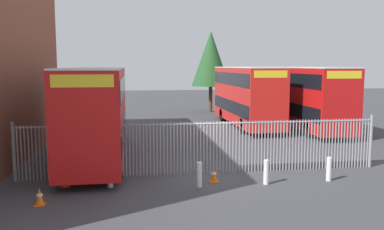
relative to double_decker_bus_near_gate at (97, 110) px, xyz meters
The scene contains 13 objects.
ground_plane 7.08m from the double_decker_bus_near_gate, 45.02° to the left, with size 100.00×100.00×0.00m, color #3D3D42.
palisade_fence 5.80m from the double_decker_bus_near_gate, 35.54° to the right, with size 15.25×0.14×2.35m.
double_decker_bus_near_gate is the anchor object (origin of this frame).
double_decker_bus_behind_fence_left 13.87m from the double_decker_bus_near_gate, 43.41° to the left, with size 2.54×10.81×4.42m.
double_decker_bus_behind_fence_right 15.60m from the double_decker_bus_near_gate, 28.39° to the left, with size 2.54×10.81×4.42m.
bollard_near_left 5.12m from the double_decker_bus_near_gate, 80.11° to the right, with size 0.20×0.20×0.95m, color silver.
bollard_center_front 6.88m from the double_decker_bus_near_gate, 51.47° to the right, with size 0.20×0.20×0.95m, color silver.
bollard_near_right 8.68m from the double_decker_bus_near_gate, 37.66° to the right, with size 0.20×0.20×0.95m, color silver.
bollard_far_right 10.78m from the double_decker_bus_near_gate, 28.67° to the right, with size 0.20×0.20×0.95m, color silver.
traffic_cone_by_gate 6.83m from the double_decker_bus_near_gate, 102.09° to the right, with size 0.34×0.34×0.59m.
traffic_cone_mid_forecourt 6.96m from the double_decker_bus_near_gate, 43.86° to the right, with size 0.34×0.34×0.59m.
traffic_cone_near_kerb 4.92m from the double_decker_bus_near_gate, 101.07° to the right, with size 0.34×0.34×0.59m.
tree_tall_back 21.45m from the double_decker_bus_near_gate, 64.14° to the left, with size 3.71×3.71×7.85m.
Camera 1 is at (-3.02, -16.35, 4.53)m, focal length 37.80 mm.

